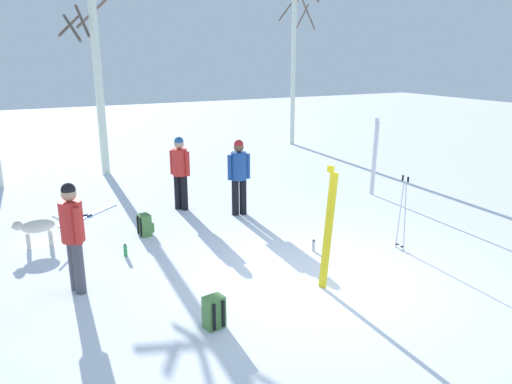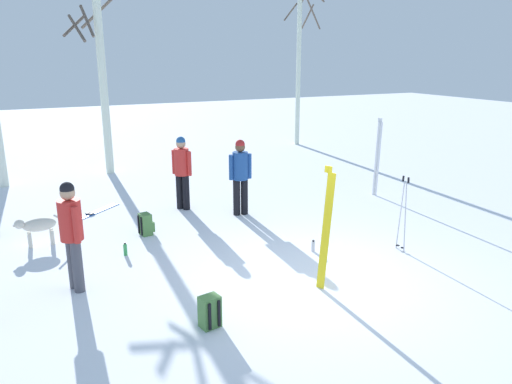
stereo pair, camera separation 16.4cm
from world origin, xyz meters
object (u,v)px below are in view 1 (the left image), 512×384
object	(u,v)px
person_0	(239,172)
birch_tree_3	(294,57)
ski_pair_planted_0	(375,157)
backpack_1	(145,225)
backpack_0	(214,312)
ski_pair_lying_0	(89,215)
person_2	(180,168)
dog	(35,228)
ski_pair_planted_1	(328,230)
birch_tree_2	(95,59)
person_1	(73,231)
water_bottle_0	(314,246)
water_bottle_1	(125,250)
ski_poles_0	(403,211)

from	to	relation	value
person_0	birch_tree_3	size ratio (longest dim) A/B	0.27
ski_pair_planted_0	backpack_1	distance (m)	6.07
backpack_0	person_0	bearing A→B (deg)	60.85
ski_pair_lying_0	backpack_1	distance (m)	2.02
person_2	ski_pair_planted_0	world-z (taller)	ski_pair_planted_0
dog	ski_pair_planted_1	distance (m)	5.51
backpack_0	ski_pair_planted_0	bearing A→B (deg)	33.77
ski_pair_planted_1	backpack_0	world-z (taller)	ski_pair_planted_1
backpack_1	birch_tree_2	world-z (taller)	birch_tree_2
person_1	ski_pair_planted_0	size ratio (longest dim) A/B	0.86
backpack_0	backpack_1	size ratio (longest dim) A/B	1.00
person_0	ski_pair_planted_1	world-z (taller)	ski_pair_planted_1
person_0	dog	xyz separation A→B (m)	(-4.22, -0.04, -0.59)
person_0	birch_tree_2	distance (m)	6.27
backpack_1	water_bottle_0	distance (m)	3.39
ski_pair_planted_1	water_bottle_0	size ratio (longest dim) A/B	8.84
dog	backpack_1	size ratio (longest dim) A/B	2.04
birch_tree_3	water_bottle_1	bearing A→B (deg)	-135.52
ski_poles_0	person_1	bearing A→B (deg)	170.14
dog	person_0	bearing A→B (deg)	0.49
birch_tree_2	backpack_1	bearing A→B (deg)	-92.58
person_0	water_bottle_1	size ratio (longest dim) A/B	7.10
ski_pair_lying_0	birch_tree_2	world-z (taller)	birch_tree_2
ski_poles_0	ski_pair_planted_1	bearing A→B (deg)	-162.01
backpack_1	birch_tree_3	xyz separation A→B (m)	(7.99, 7.55, 3.19)
ski_poles_0	birch_tree_3	world-z (taller)	birch_tree_3
person_1	birch_tree_2	xyz separation A→B (m)	(1.79, 7.70, 2.39)
ski_pair_planted_0	birch_tree_2	size ratio (longest dim) A/B	0.31
ski_pair_lying_0	ski_pair_planted_1	bearing A→B (deg)	-63.34
person_1	ski_poles_0	size ratio (longest dim) A/B	1.22
ski_pair_lying_0	birch_tree_3	xyz separation A→B (m)	(8.81, 5.72, 3.39)
backpack_1	ski_pair_planted_0	bearing A→B (deg)	2.54
water_bottle_0	backpack_1	bearing A→B (deg)	139.02
ski_poles_0	person_2	bearing A→B (deg)	124.18
person_0	ski_pair_planted_1	bearing A→B (deg)	-95.12
birch_tree_3	person_0	bearing A→B (deg)	-128.60
person_0	backpack_1	bearing A→B (deg)	-171.15
dog	water_bottle_1	xyz separation A→B (m)	(1.38, -1.19, -0.27)
ski_pair_planted_1	ski_pair_lying_0	distance (m)	6.12
backpack_0	ski_pair_planted_1	bearing A→B (deg)	6.76
person_0	backpack_0	size ratio (longest dim) A/B	3.90
dog	backpack_0	size ratio (longest dim) A/B	2.04
person_1	ski_poles_0	distance (m)	5.66
dog	water_bottle_0	size ratio (longest dim) A/B	4.05
dog	person_1	bearing A→B (deg)	-78.69
ski_pair_planted_1	ski_pair_lying_0	size ratio (longest dim) A/B	1.36
ski_pair_planted_0	birch_tree_3	world-z (taller)	birch_tree_3
ski_pair_planted_0	backpack_1	xyz separation A→B (m)	(-6.01, -0.27, -0.77)
ski_poles_0	backpack_1	world-z (taller)	ski_poles_0
ski_pair_planted_0	water_bottle_0	size ratio (longest dim) A/B	8.98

